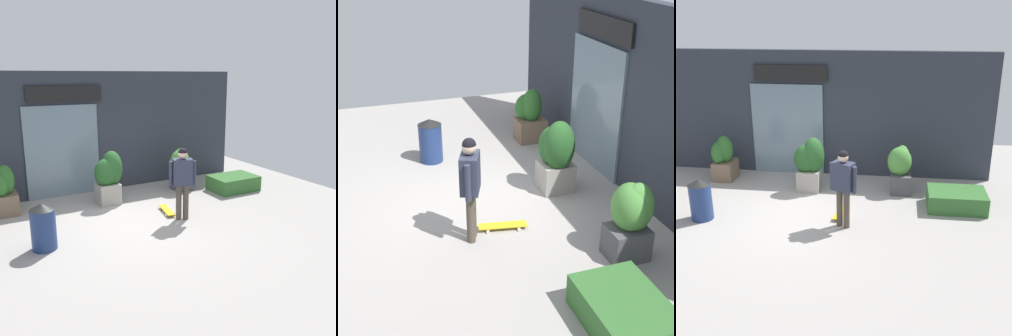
% 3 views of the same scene
% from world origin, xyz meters
% --- Properties ---
extents(ground_plane, '(12.00, 12.00, 0.00)m').
position_xyz_m(ground_plane, '(0.00, 0.00, 0.00)').
color(ground_plane, '#9E9993').
extents(building_facade, '(8.97, 0.31, 3.28)m').
position_xyz_m(building_facade, '(-0.04, 2.75, 1.63)').
color(building_facade, '#2D333D').
rests_on(building_facade, ground_plane).
extents(skateboarder, '(0.57, 0.40, 1.64)m').
position_xyz_m(skateboarder, '(1.02, -0.38, 1.00)').
color(skateboarder, '#4C4238').
rests_on(skateboarder, ground_plane).
extents(skateboard, '(0.33, 0.78, 0.08)m').
position_xyz_m(skateboard, '(0.91, 0.15, 0.06)').
color(skateboard, gold).
rests_on(skateboard, ground_plane).
extents(planter_box_left, '(0.58, 0.63, 1.17)m').
position_xyz_m(planter_box_left, '(2.16, 1.62, 0.64)').
color(planter_box_left, '#47474C').
rests_on(planter_box_left, ground_plane).
extents(planter_box_right, '(0.74, 0.58, 1.34)m').
position_xyz_m(planter_box_right, '(-0.03, 1.44, 0.70)').
color(planter_box_right, gray).
rests_on(planter_box_right, ground_plane).
extents(planter_box_mid, '(0.54, 0.64, 1.18)m').
position_xyz_m(planter_box_mid, '(-2.44, 1.88, 0.57)').
color(planter_box_mid, brown).
rests_on(planter_box_mid, ground_plane).
extents(trash_bin, '(0.47, 0.47, 0.90)m').
position_xyz_m(trash_bin, '(-2.01, -0.40, 0.45)').
color(trash_bin, navy).
rests_on(trash_bin, ground_plane).
extents(hedge_ledge, '(1.28, 0.90, 0.41)m').
position_xyz_m(hedge_ledge, '(3.43, 0.82, 0.21)').
color(hedge_ledge, '#33662D').
rests_on(hedge_ledge, ground_plane).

